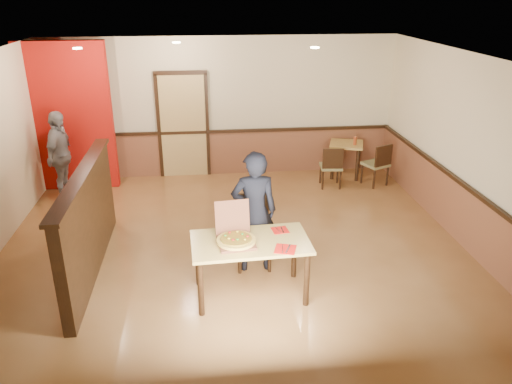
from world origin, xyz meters
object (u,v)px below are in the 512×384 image
(diner, at_px, (254,212))
(passerby, at_px, (61,156))
(main_table, at_px, (250,249))
(condiment, at_px, (355,141))
(side_table, at_px, (346,151))
(pizza_box, at_px, (236,238))
(side_chair_right, at_px, (378,163))
(side_chair_left, at_px, (331,165))
(diner_chair, at_px, (253,228))

(diner, relative_size, passerby, 1.05)
(main_table, distance_m, condiment, 4.72)
(side_table, relative_size, pizza_box, 1.50)
(diner, xyz_separation_m, passerby, (-3.23, 2.89, -0.04))
(side_table, xyz_separation_m, pizza_box, (-2.57, -4.12, 0.30))
(side_chair_right, bearing_deg, side_chair_left, -24.09)
(side_chair_left, height_order, side_table, side_chair_left)
(side_table, height_order, pizza_box, pizza_box)
(side_table, bearing_deg, pizza_box, -121.91)
(condiment, bearing_deg, diner_chair, -127.05)
(side_chair_right, bearing_deg, pizza_box, 24.82)
(side_table, distance_m, condiment, 0.31)
(side_chair_left, height_order, passerby, passerby)
(side_chair_left, xyz_separation_m, condiment, (0.59, 0.49, 0.33))
(side_chair_right, bearing_deg, condiment, -79.11)
(side_chair_left, height_order, pizza_box, pizza_box)
(side_chair_right, xyz_separation_m, passerby, (-5.98, 0.04, 0.35))
(side_table, bearing_deg, main_table, -120.12)
(diner, xyz_separation_m, pizza_box, (-0.30, -0.66, -0.03))
(side_table, bearing_deg, side_chair_left, -126.73)
(main_table, xyz_separation_m, side_chair_right, (2.86, 3.50, -0.20))
(side_chair_right, relative_size, diner, 0.50)
(main_table, xyz_separation_m, side_table, (2.39, 4.11, -0.13))
(main_table, height_order, pizza_box, pizza_box)
(passerby, bearing_deg, side_table, -76.13)
(diner_chair, relative_size, pizza_box, 1.82)
(side_chair_right, distance_m, diner, 3.98)
(side_chair_right, xyz_separation_m, diner, (-2.74, -2.86, 0.39))
(diner_chair, bearing_deg, condiment, 53.99)
(diner_chair, xyz_separation_m, side_table, (2.27, 3.31, -0.02))
(side_chair_left, distance_m, diner, 3.40)
(main_table, distance_m, pizza_box, 0.25)
(side_chair_right, relative_size, condiment, 5.18)
(diner_chair, xyz_separation_m, passerby, (-3.23, 2.74, 0.27))
(side_table, height_order, diner, diner)
(main_table, xyz_separation_m, side_chair_left, (1.93, 3.50, -0.21))
(diner_chair, distance_m, diner, 0.35)
(side_table, distance_m, diner, 4.15)
(side_chair_right, distance_m, passerby, 5.99)
(side_chair_right, bearing_deg, side_table, -76.22)
(diner_chair, height_order, condiment, diner_chair)
(main_table, xyz_separation_m, pizza_box, (-0.18, -0.01, 0.17))
(side_chair_left, distance_m, passerby, 5.06)
(diner_chair, height_order, diner, diner)
(main_table, relative_size, condiment, 8.96)
(main_table, distance_m, side_chair_right, 4.53)
(main_table, bearing_deg, side_chair_right, 47.92)
(passerby, xyz_separation_m, pizza_box, (2.93, -3.55, 0.01))
(side_table, bearing_deg, diner, -123.22)
(side_chair_left, height_order, condiment, condiment)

